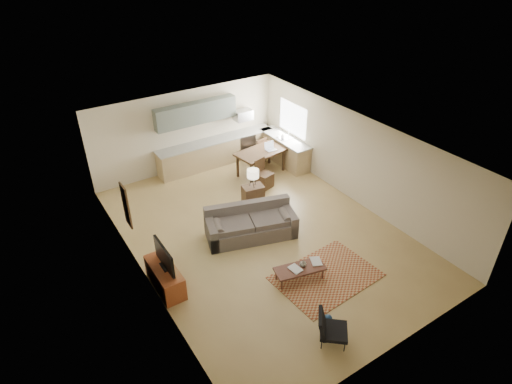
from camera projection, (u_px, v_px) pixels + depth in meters
room at (262, 191)px, 10.89m from camera, size 9.00×9.00×9.00m
kitchen_counter_back at (217, 152)px, 14.75m from camera, size 4.26×0.64×0.92m
kitchen_counter_right at (284, 150)px, 14.84m from camera, size 0.64×2.26×0.92m
kitchen_range at (244, 144)px, 15.26m from camera, size 0.62×0.62×0.90m
kitchen_microwave at (243, 115)px, 14.69m from camera, size 0.62×0.40×0.35m
upper_cabinets at (196, 113)px, 13.79m from camera, size 2.80×0.34×0.70m
window_right at (293, 119)px, 14.40m from camera, size 0.02×1.40×1.05m
wall_art_left at (126, 206)px, 9.94m from camera, size 0.06×0.42×1.10m
triptych at (183, 120)px, 13.81m from camera, size 1.70×0.04×0.50m
rug at (326, 276)px, 10.15m from camera, size 2.48×1.79×0.02m
sofa at (251, 223)px, 11.27m from camera, size 2.65×1.73×0.85m
coffee_table at (300, 274)px, 9.98m from camera, size 1.27×0.73×0.36m
book_a at (291, 271)px, 9.77m from camera, size 0.29×0.36×0.03m
book_b at (311, 262)px, 10.05m from camera, size 0.48×0.50×0.02m
vase at (303, 263)px, 9.91m from camera, size 0.23×0.23×0.16m
armchair at (334, 329)px, 8.40m from camera, size 0.88×0.88×0.71m
tv_credenza at (165, 277)px, 9.71m from camera, size 0.49×1.28×0.59m
tv at (164, 257)px, 9.42m from camera, size 0.10×0.98×0.59m
console_table at (253, 196)px, 12.51m from camera, size 0.65×0.49×0.70m
table_lamp at (253, 178)px, 12.18m from camera, size 0.41×0.41×0.56m
dining_table at (261, 162)px, 14.16m from camera, size 1.76×1.18×0.83m
dining_chair_near at (264, 174)px, 13.41m from camera, size 0.55×0.57×0.94m
dining_chair_far at (258, 150)px, 14.86m from camera, size 0.52×0.54×0.93m
laptop at (271, 146)px, 13.95m from camera, size 0.35×0.26×0.26m
soap_bottle at (283, 136)px, 14.49m from camera, size 0.09×0.09×0.19m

